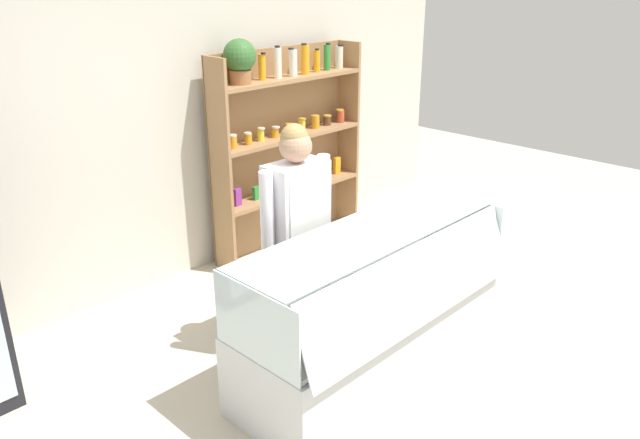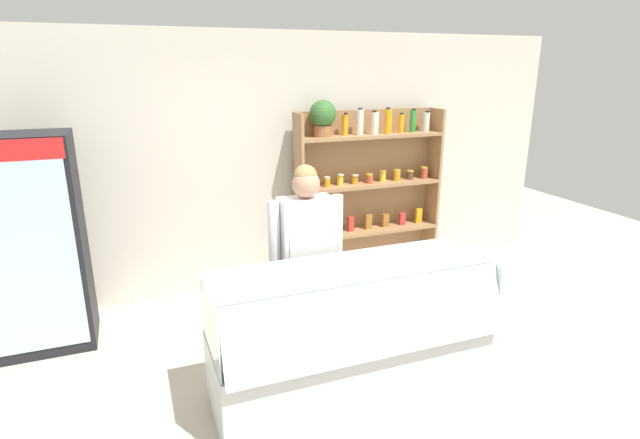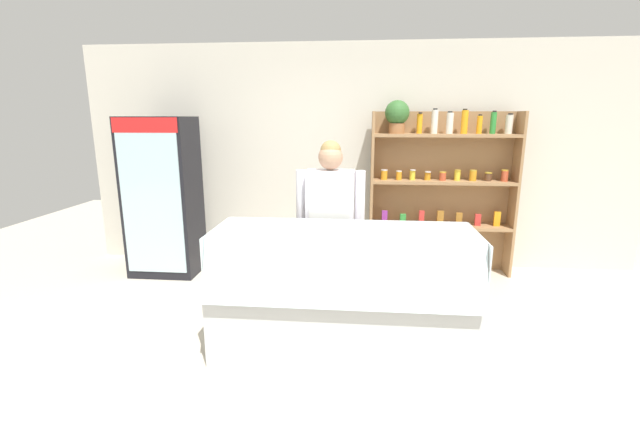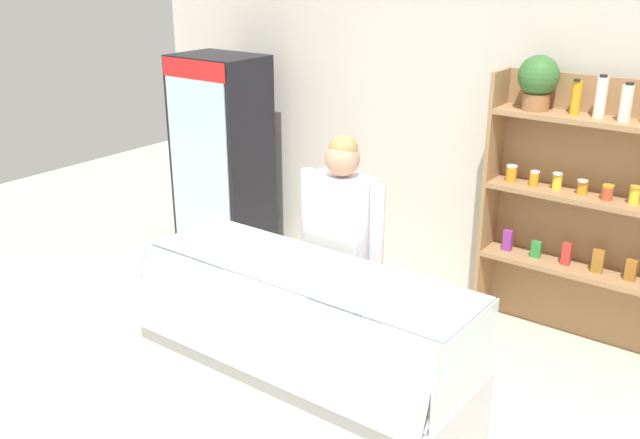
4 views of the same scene
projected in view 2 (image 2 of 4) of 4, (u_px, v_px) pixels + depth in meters
name	position (u px, v px, depth m)	size (l,w,h in m)	color
ground_plane	(366.00, 398.00, 3.68)	(12.00, 12.00, 0.00)	beige
back_wall	(275.00, 164.00, 5.34)	(6.80, 0.10, 2.70)	beige
drinks_fridge	(34.00, 245.00, 4.15)	(0.77, 0.58, 1.84)	black
shelving_unit	(362.00, 180.00, 5.50)	(1.67, 0.29, 2.02)	#9E754C
deli_display_case	(351.00, 357.00, 3.64)	(2.02, 0.79, 1.01)	silver
shop_clerk	(307.00, 250.00, 3.91)	(0.61, 0.25, 1.64)	#383D51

